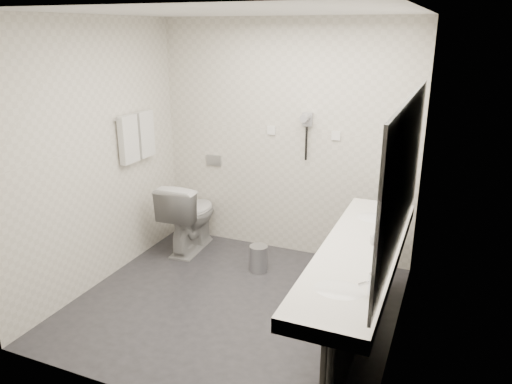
% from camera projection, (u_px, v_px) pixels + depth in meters
% --- Properties ---
extents(floor, '(2.80, 2.80, 0.00)m').
position_uv_depth(floor, '(234.00, 304.00, 4.43)').
color(floor, '#26252A').
rests_on(floor, ground).
extents(ceiling, '(2.80, 2.80, 0.00)m').
position_uv_depth(ceiling, '(230.00, 12.00, 3.64)').
color(ceiling, silver).
rests_on(ceiling, wall_back).
extents(wall_back, '(2.80, 0.00, 2.80)m').
position_uv_depth(wall_back, '(285.00, 141.00, 5.17)').
color(wall_back, beige).
rests_on(wall_back, floor).
extents(wall_front, '(2.80, 0.00, 2.80)m').
position_uv_depth(wall_front, '(139.00, 229.00, 2.90)').
color(wall_front, beige).
rests_on(wall_front, floor).
extents(wall_left, '(0.00, 2.60, 2.60)m').
position_uv_depth(wall_left, '(97.00, 156.00, 4.55)').
color(wall_left, beige).
rests_on(wall_left, floor).
extents(wall_right, '(0.00, 2.60, 2.60)m').
position_uv_depth(wall_right, '(407.00, 193.00, 3.52)').
color(wall_right, beige).
rests_on(wall_right, floor).
extents(vanity_counter, '(0.55, 2.20, 0.10)m').
position_uv_depth(vanity_counter, '(359.00, 254.00, 3.59)').
color(vanity_counter, silver).
rests_on(vanity_counter, floor).
extents(vanity_panel, '(0.03, 2.15, 0.75)m').
position_uv_depth(vanity_panel, '(359.00, 305.00, 3.72)').
color(vanity_panel, gray).
rests_on(vanity_panel, floor).
extents(vanity_post_far, '(0.06, 0.06, 0.75)m').
position_uv_depth(vanity_post_far, '(384.00, 251.00, 4.62)').
color(vanity_post_far, silver).
rests_on(vanity_post_far, floor).
extents(mirror, '(0.02, 2.20, 1.05)m').
position_uv_depth(mirror, '(404.00, 174.00, 3.29)').
color(mirror, '#B2BCC6').
rests_on(mirror, wall_right).
extents(basin_near, '(0.40, 0.31, 0.05)m').
position_uv_depth(basin_near, '(339.00, 292.00, 3.01)').
color(basin_near, white).
rests_on(basin_near, vanity_counter).
extents(basin_far, '(0.40, 0.31, 0.05)m').
position_uv_depth(basin_far, '(375.00, 220.00, 4.15)').
color(basin_far, white).
rests_on(basin_far, vanity_counter).
extents(faucet_near, '(0.04, 0.04, 0.15)m').
position_uv_depth(faucet_near, '(372.00, 285.00, 2.91)').
color(faucet_near, silver).
rests_on(faucet_near, vanity_counter).
extents(faucet_far, '(0.04, 0.04, 0.15)m').
position_uv_depth(faucet_far, '(400.00, 213.00, 4.05)').
color(faucet_far, silver).
rests_on(faucet_far, vanity_counter).
extents(soap_bottle_a, '(0.06, 0.06, 0.10)m').
position_uv_depth(soap_bottle_a, '(374.00, 238.00, 3.63)').
color(soap_bottle_a, silver).
rests_on(soap_bottle_a, vanity_counter).
extents(soap_bottle_b, '(0.10, 0.10, 0.10)m').
position_uv_depth(soap_bottle_b, '(379.00, 239.00, 3.61)').
color(soap_bottle_b, silver).
rests_on(soap_bottle_b, vanity_counter).
extents(glass_left, '(0.06, 0.06, 0.12)m').
position_uv_depth(glass_left, '(382.00, 229.00, 3.76)').
color(glass_left, silver).
rests_on(glass_left, vanity_counter).
extents(glass_right, '(0.06, 0.06, 0.10)m').
position_uv_depth(glass_right, '(385.00, 229.00, 3.79)').
color(glass_right, silver).
rests_on(glass_right, vanity_counter).
extents(toilet, '(0.50, 0.82, 0.81)m').
position_uv_depth(toilet, '(190.00, 215.00, 5.44)').
color(toilet, white).
rests_on(toilet, floor).
extents(flush_plate, '(0.18, 0.02, 0.12)m').
position_uv_depth(flush_plate, '(214.00, 160.00, 5.57)').
color(flush_plate, '#B2B5BA').
rests_on(flush_plate, wall_back).
extents(pedal_bin, '(0.23, 0.23, 0.26)m').
position_uv_depth(pedal_bin, '(259.00, 259.00, 5.01)').
color(pedal_bin, '#B2B5BA').
rests_on(pedal_bin, floor).
extents(bin_lid, '(0.19, 0.19, 0.02)m').
position_uv_depth(bin_lid, '(259.00, 247.00, 4.96)').
color(bin_lid, '#B2B5BA').
rests_on(bin_lid, pedal_bin).
extents(towel_rail, '(0.02, 0.62, 0.02)m').
position_uv_depth(towel_rail, '(134.00, 115.00, 4.92)').
color(towel_rail, silver).
rests_on(towel_rail, wall_left).
extents(towel_near, '(0.07, 0.24, 0.48)m').
position_uv_depth(towel_near, '(129.00, 139.00, 4.86)').
color(towel_near, silver).
rests_on(towel_near, towel_rail).
extents(towel_far, '(0.07, 0.24, 0.48)m').
position_uv_depth(towel_far, '(145.00, 134.00, 5.11)').
color(towel_far, silver).
rests_on(towel_far, towel_rail).
extents(dryer_cradle, '(0.10, 0.04, 0.14)m').
position_uv_depth(dryer_cradle, '(307.00, 119.00, 4.97)').
color(dryer_cradle, gray).
rests_on(dryer_cradle, wall_back).
extents(dryer_barrel, '(0.08, 0.14, 0.08)m').
position_uv_depth(dryer_barrel, '(305.00, 117.00, 4.90)').
color(dryer_barrel, gray).
rests_on(dryer_barrel, dryer_cradle).
extents(dryer_cord, '(0.02, 0.02, 0.35)m').
position_uv_depth(dryer_cord, '(306.00, 144.00, 5.04)').
color(dryer_cord, black).
rests_on(dryer_cord, dryer_cradle).
extents(switch_plate_a, '(0.09, 0.02, 0.09)m').
position_uv_depth(switch_plate_a, '(271.00, 130.00, 5.18)').
color(switch_plate_a, white).
rests_on(switch_plate_a, wall_back).
extents(switch_plate_b, '(0.09, 0.02, 0.09)m').
position_uv_depth(switch_plate_b, '(336.00, 136.00, 4.93)').
color(switch_plate_b, white).
rests_on(switch_plate_b, wall_back).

